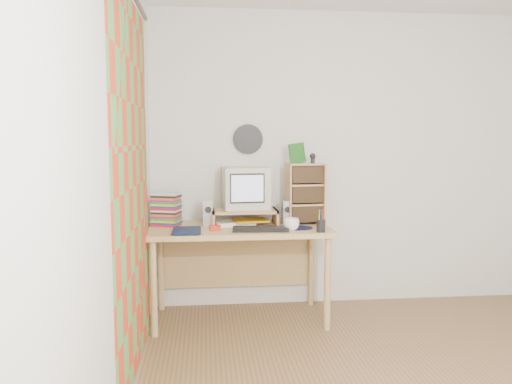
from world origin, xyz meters
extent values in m
plane|color=silver|center=(0.00, 1.75, 1.25)|extent=(3.50, 0.00, 3.50)
plane|color=silver|center=(-1.75, 0.00, 1.25)|extent=(0.00, 3.50, 3.50)
plane|color=red|center=(-1.71, 0.48, 1.15)|extent=(0.00, 2.20, 2.20)
cylinder|color=black|center=(-0.93, 1.73, 1.43)|extent=(0.25, 0.02, 0.25)
cube|color=#D7BD74|center=(-1.03, 1.38, 0.73)|extent=(1.40, 0.70, 0.04)
cube|color=#D7BD74|center=(-1.03, 1.71, 0.38)|extent=(1.33, 0.02, 0.41)
cylinder|color=#D7BD74|center=(-1.67, 1.09, 0.35)|extent=(0.05, 0.05, 0.71)
cylinder|color=#D7BD74|center=(-0.39, 1.09, 0.35)|extent=(0.05, 0.05, 0.71)
cylinder|color=#D7BD74|center=(-1.67, 1.67, 0.35)|extent=(0.05, 0.05, 0.71)
cylinder|color=#D7BD74|center=(-0.39, 1.67, 0.35)|extent=(0.05, 0.05, 0.71)
cube|color=tan|center=(-1.23, 1.48, 0.81)|extent=(0.02, 0.30, 0.12)
cube|color=tan|center=(-0.73, 1.48, 0.81)|extent=(0.02, 0.30, 0.12)
cube|color=tan|center=(-0.98, 1.48, 0.86)|extent=(0.52, 0.30, 0.02)
cube|color=beige|center=(-0.96, 1.53, 1.04)|extent=(0.38, 0.38, 0.33)
cube|color=#B4B5B9|center=(-1.27, 1.44, 0.85)|extent=(0.08, 0.08, 0.20)
cube|color=#B4B5B9|center=(-0.64, 1.45, 0.85)|extent=(0.08, 0.08, 0.19)
cube|color=black|center=(-0.88, 1.17, 0.76)|extent=(0.43, 0.17, 0.03)
cube|color=tan|center=(-0.49, 1.46, 0.99)|extent=(0.31, 0.19, 0.49)
imported|color=white|center=(-0.65, 1.17, 0.80)|extent=(0.13, 0.13, 0.09)
imported|color=#0F1938|center=(-1.53, 1.17, 0.78)|extent=(0.26, 0.19, 0.05)
cylinder|color=black|center=(-0.58, 1.26, 0.75)|extent=(0.26, 0.26, 0.00)
cube|color=red|center=(-1.22, 1.22, 0.77)|extent=(0.09, 0.06, 0.04)
cube|color=#1A5819|center=(-0.56, 1.46, 1.32)|extent=(0.13, 0.04, 0.16)
camera|label=1|loc=(-1.29, -2.47, 1.43)|focal=35.00mm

